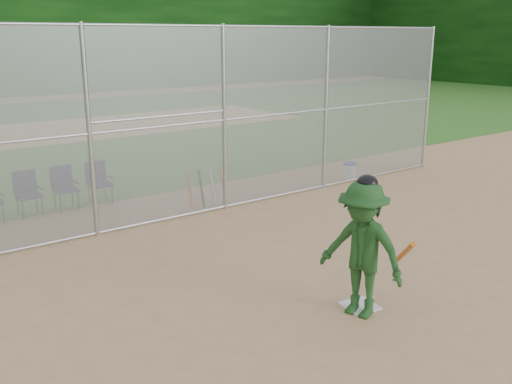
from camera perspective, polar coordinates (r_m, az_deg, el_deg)
ground at (r=8.67m, az=10.08°, el=-10.60°), size 100.00×100.00×0.00m
grass_strip at (r=24.26m, az=-22.52°, el=5.35°), size 100.00×100.00×0.00m
dirt_patch_far at (r=24.26m, az=-22.52°, el=5.35°), size 24.00×24.00×0.00m
backstop_fence at (r=11.90m, az=-7.26°, el=7.09°), size 16.09×0.09×4.00m
home_plate at (r=8.50m, az=10.33°, el=-11.11°), size 0.53×0.53×0.02m
batter_at_plate at (r=7.90m, az=10.55°, el=-5.64°), size 1.14×1.40×2.00m
water_cooler at (r=15.60m, az=9.38°, el=2.12°), size 0.36×0.36×0.45m
spare_bats at (r=13.02m, az=-4.92°, el=0.46°), size 0.96×0.31×0.84m
chair_3 at (r=13.10m, az=-21.79°, el=-0.23°), size 0.54×0.52×0.96m
chair_4 at (r=13.31m, az=-18.51°, el=0.31°), size 0.54×0.52×0.96m
chair_5 at (r=13.57m, az=-15.35°, el=0.84°), size 0.54×0.52×0.96m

